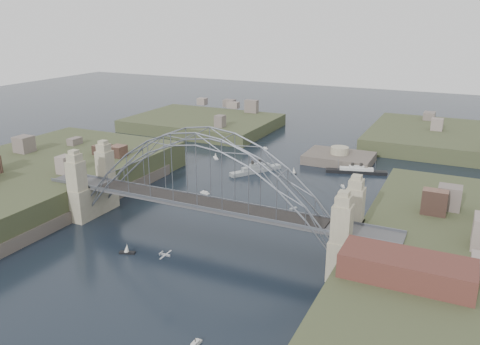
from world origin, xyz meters
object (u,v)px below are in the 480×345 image
fort_island (339,163)px  naval_cruiser_near (256,170)px  ocean_liner (356,171)px  bridge (204,186)px  naval_cruiser_far (256,134)px  wharf_shed (406,268)px

fort_island → naval_cruiser_near: (-20.90, -21.99, 1.19)m
fort_island → ocean_liner: 12.16m
bridge → ocean_liner: (19.91, 60.83, -11.61)m
fort_island → naval_cruiser_far: size_ratio=1.49×
wharf_shed → fort_island: bearing=110.9°
bridge → ocean_liner: bridge is taller
fort_island → wharf_shed: 90.48m
ocean_liner → wharf_shed: bearing=-72.2°
naval_cruiser_far → ocean_liner: 57.29m
naval_cruiser_far → fort_island: bearing=-28.6°
wharf_shed → ocean_liner: size_ratio=1.07×
wharf_shed → ocean_liner: bearing=107.8°
bridge → ocean_liner: bearing=71.9°
bridge → naval_cruiser_near: bridge is taller
fort_island → wharf_shed: bearing=-69.1°
naval_cruiser_near → ocean_liner: bearing=24.0°
bridge → naval_cruiser_near: size_ratio=5.03×
naval_cruiser_near → ocean_liner: size_ratio=0.89×
naval_cruiser_far → wharf_shed: bearing=-55.7°
naval_cruiser_far → ocean_liner: size_ratio=0.79×
fort_island → wharf_shed: size_ratio=1.10×
bridge → fort_island: size_ratio=3.82×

